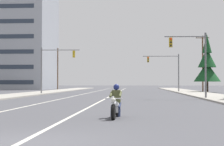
{
  "coord_description": "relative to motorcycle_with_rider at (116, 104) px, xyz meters",
  "views": [
    {
      "loc": [
        2.82,
        -9.7,
        1.52
      ],
      "look_at": [
        0.78,
        22.55,
        2.34
      ],
      "focal_mm": 61.44,
      "sensor_mm": 36.0,
      "label": 1
    }
  ],
  "objects": [
    {
      "name": "traffic_signal_mid_right",
      "position": [
        6.03,
        46.23,
        3.57
      ],
      "size": [
        5.89,
        0.37,
        6.2
      ],
      "color": "slate",
      "rests_on": "ground"
    },
    {
      "name": "conifer_tree_right_verge_far",
      "position": [
        11.91,
        44.03,
        3.62
      ],
      "size": [
        4.17,
        4.17,
        9.17
      ],
      "color": "#423023",
      "rests_on": "ground"
    },
    {
      "name": "sidewalk_kerb_right",
      "position": [
        9.1,
        33.3,
        -0.52
      ],
      "size": [
        4.4,
        110.0,
        0.14
      ],
      "primitive_type": "cube",
      "color": "#9E998E",
      "rests_on": "ground"
    },
    {
      "name": "apartment_building_far_left_block",
      "position": [
        -30.16,
        72.76,
        12.73
      ],
      "size": [
        22.15,
        18.04,
        26.62
      ],
      "color": "#999EA8",
      "rests_on": "ground"
    },
    {
      "name": "lane_stripe_center",
      "position": [
        -2.04,
        38.3,
        -0.58
      ],
      "size": [
        0.16,
        100.0,
        0.01
      ],
      "primitive_type": "cube",
      "color": "beige",
      "rests_on": "ground"
    },
    {
      "name": "lane_stripe_left",
      "position": [
        -6.17,
        38.3,
        -0.58
      ],
      "size": [
        0.16,
        100.0,
        0.01
      ],
      "primitive_type": "cube",
      "color": "beige",
      "rests_on": "ground"
    },
    {
      "name": "motorcycle_with_rider",
      "position": [
        0.0,
        0.0,
        0.0
      ],
      "size": [
        0.7,
        2.19,
        1.46
      ],
      "color": "black",
      "rests_on": "ground"
    },
    {
      "name": "ground_plane",
      "position": [
        -1.94,
        -6.7,
        -0.59
      ],
      "size": [
        400.0,
        400.0,
        0.0
      ],
      "primitive_type": "plane",
      "color": "#47474C"
    },
    {
      "name": "utility_pole_left_far",
      "position": [
        -15.6,
        63.09,
        4.01
      ],
      "size": [
        1.85,
        0.26,
        8.82
      ],
      "color": "brown",
      "rests_on": "ground"
    },
    {
      "name": "traffic_signal_near_right",
      "position": [
        6.27,
        19.7,
        3.45
      ],
      "size": [
        3.9,
        0.42,
        6.2
      ],
      "color": "slate",
      "rests_on": "ground"
    },
    {
      "name": "sidewalk_kerb_left",
      "position": [
        -12.98,
        33.3,
        -0.52
      ],
      "size": [
        4.4,
        110.0,
        0.14
      ],
      "primitive_type": "cube",
      "color": "#9E998E",
      "rests_on": "ground"
    },
    {
      "name": "traffic_signal_near_left",
      "position": [
        -10.17,
        33.55,
        3.53
      ],
      "size": [
        5.16,
        0.42,
        6.2
      ],
      "color": "slate",
      "rests_on": "ground"
    },
    {
      "name": "utility_pole_right_far",
      "position": [
        12.57,
        51.78,
        4.56
      ],
      "size": [
        2.33,
        0.26,
        9.84
      ],
      "color": "brown",
      "rests_on": "ground"
    }
  ]
}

